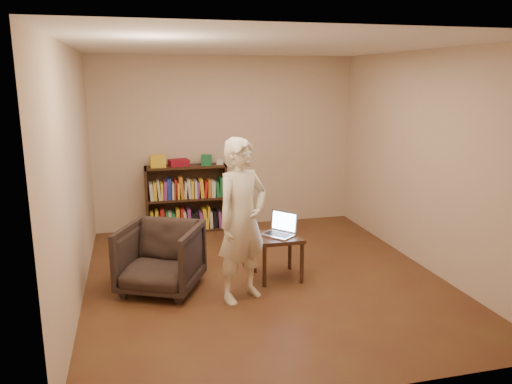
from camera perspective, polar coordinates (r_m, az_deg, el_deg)
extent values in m
plane|color=#4F2519|center=(5.88, 0.94, -9.81)|extent=(4.50, 4.50, 0.00)
plane|color=white|center=(5.43, 1.04, 16.37)|extent=(4.50, 4.50, 0.00)
plane|color=beige|center=(7.68, -3.41, 5.63)|extent=(4.00, 0.00, 4.00)
plane|color=beige|center=(5.36, -20.15, 1.66)|extent=(0.00, 4.50, 4.50)
plane|color=beige|center=(6.33, 18.79, 3.39)|extent=(0.00, 4.50, 4.50)
cube|color=black|center=(7.53, -12.37, -0.99)|extent=(0.03, 0.30, 1.00)
cube|color=black|center=(7.65, -3.59, -0.50)|extent=(0.03, 0.30, 1.00)
cube|color=black|center=(7.70, -8.06, -0.51)|extent=(1.20, 0.02, 1.00)
cube|color=black|center=(7.70, -7.83, -4.26)|extent=(1.20, 0.30, 0.03)
cube|color=black|center=(7.57, -7.94, -0.74)|extent=(1.14, 0.30, 0.03)
cube|color=black|center=(7.47, -8.06, 2.87)|extent=(1.20, 0.30, 0.03)
cube|color=yellow|center=(7.40, -11.15, 3.48)|extent=(0.22, 0.16, 0.18)
cube|color=maroon|center=(7.48, -8.83, 3.34)|extent=(0.31, 0.25, 0.09)
cube|color=#1B6738|center=(7.47, -5.68, 3.65)|extent=(0.18, 0.18, 0.15)
cube|color=beige|center=(7.53, -4.18, 3.48)|extent=(0.11, 0.11, 0.08)
cube|color=tan|center=(7.63, -2.24, -0.40)|extent=(0.37, 0.37, 0.04)
cylinder|color=tan|center=(7.53, -3.08, -2.69)|extent=(0.03, 0.03, 0.50)
cylinder|color=tan|center=(7.59, -0.92, -2.55)|extent=(0.03, 0.03, 0.50)
cylinder|color=tan|center=(7.81, -3.49, -2.13)|extent=(0.03, 0.03, 0.50)
cylinder|color=tan|center=(7.86, -1.41, -2.00)|extent=(0.03, 0.03, 0.50)
imported|color=#2E231E|center=(5.54, -10.86, -7.40)|extent=(1.07, 1.08, 0.74)
cube|color=black|center=(5.74, 2.53, -5.18)|extent=(0.50, 0.50, 0.04)
cylinder|color=black|center=(5.57, 0.98, -8.54)|extent=(0.04, 0.04, 0.47)
cylinder|color=black|center=(5.69, 5.26, -8.12)|extent=(0.04, 0.04, 0.47)
cylinder|color=black|center=(5.97, -0.12, -7.06)|extent=(0.04, 0.04, 0.47)
cylinder|color=black|center=(6.08, 3.89, -6.70)|extent=(0.04, 0.04, 0.47)
cube|color=#BBBBC0|center=(5.71, 2.48, -4.94)|extent=(0.41, 0.42, 0.02)
cube|color=black|center=(5.71, 2.48, -4.83)|extent=(0.29, 0.31, 0.00)
cube|color=#BBBBC0|center=(5.78, 3.23, -3.36)|extent=(0.25, 0.29, 0.24)
cube|color=#B6CEFF|center=(5.78, 3.23, -3.36)|extent=(0.22, 0.25, 0.20)
imported|color=beige|center=(5.09, -1.60, -3.30)|extent=(0.74, 0.65, 1.70)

